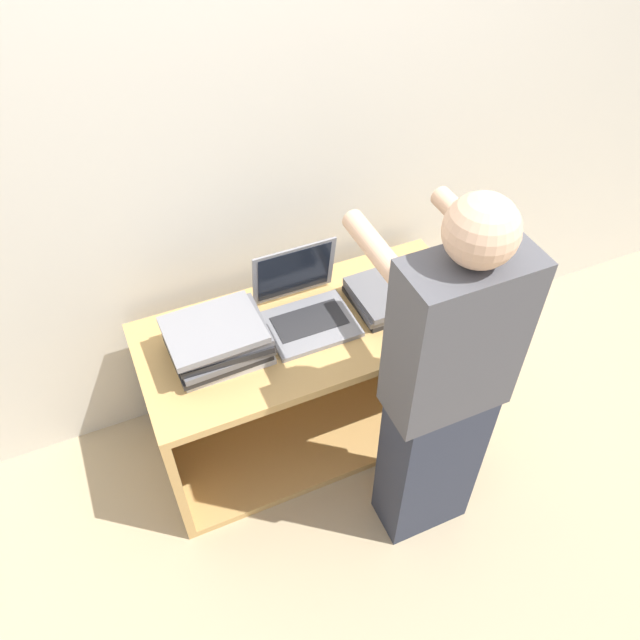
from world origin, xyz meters
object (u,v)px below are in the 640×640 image
(laptop_stack_right, at_px, (395,293))
(laptop_open, at_px, (305,307))
(person, at_px, (443,393))
(laptop_stack_left, at_px, (218,340))

(laptop_stack_right, bearing_deg, laptop_open, 171.47)
(laptop_open, height_order, person, person)
(laptop_stack_left, height_order, person, person)
(person, bearing_deg, laptop_stack_left, 137.88)
(laptop_stack_left, bearing_deg, laptop_open, 8.27)
(laptop_stack_left, xyz_separation_m, person, (0.61, -0.56, 0.02))
(person, bearing_deg, laptop_stack_right, 77.29)
(laptop_open, height_order, laptop_stack_right, laptop_open)
(laptop_open, distance_m, laptop_stack_left, 0.37)
(laptop_stack_left, xyz_separation_m, laptop_stack_right, (0.74, -0.00, -0.04))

